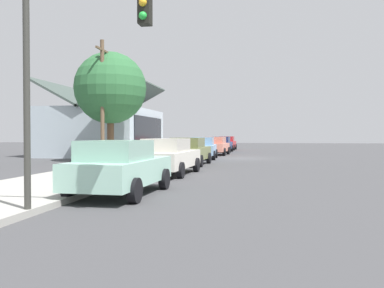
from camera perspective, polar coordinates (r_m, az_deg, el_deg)
ground_plane at (r=30.88m, az=7.25°, el=-1.98°), size 120.00×120.00×0.00m
sidewalk_curb at (r=31.61m, az=-2.95°, el=-1.75°), size 60.00×4.20×0.16m
car_seafoam at (r=11.93m, az=-9.99°, el=-3.20°), size 4.55×2.12×1.59m
car_ivory at (r=17.84m, az=-3.25°, el=-1.71°), size 4.98×2.18×1.59m
car_olive at (r=23.54m, az=-0.42°, el=-0.99°), size 4.62×2.16×1.59m
car_skyblue at (r=29.59m, az=1.53°, el=-0.54°), size 4.51×2.14×1.59m
car_coral at (r=35.44m, az=3.34°, el=-0.24°), size 4.40×2.23×1.59m
car_navy at (r=41.73m, az=4.18°, el=-0.02°), size 4.66×2.13×1.59m
car_cherry at (r=47.70m, az=4.94°, el=0.14°), size 4.77×2.05×1.59m
storefront_building at (r=35.53m, az=-12.28°, el=1.82°), size 10.62×8.28×6.17m
shade_tree at (r=27.09m, az=-11.38°, el=7.67°), size 4.64×4.64×7.12m
traffic_light_main at (r=8.96m, az=-16.35°, el=12.48°), size 0.37×2.79×5.20m
utility_pole_wooden at (r=25.34m, az=-12.46°, el=6.18°), size 1.80×0.24×7.50m
fire_hydrant_red at (r=38.16m, az=1.39°, el=-0.61°), size 0.22×0.22×0.71m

